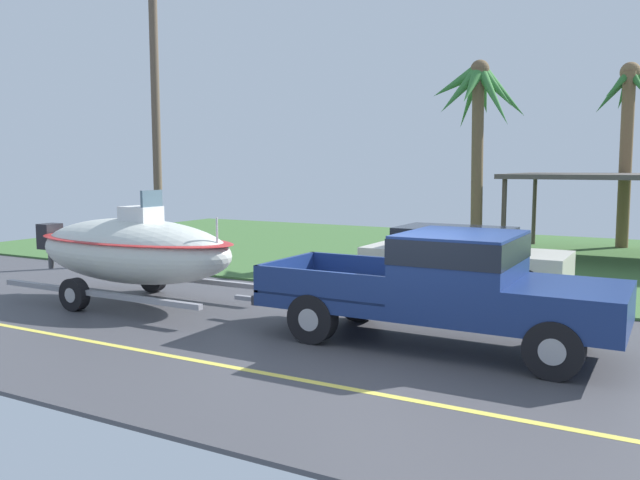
% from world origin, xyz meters
% --- Properties ---
extents(ground, '(36.00, 22.00, 0.11)m').
position_xyz_m(ground, '(0.00, 8.38, -0.01)').
color(ground, '#424247').
extents(pickup_truck_towing, '(5.83, 2.02, 1.80)m').
position_xyz_m(pickup_truck_towing, '(0.62, 0.73, 1.01)').
color(pickup_truck_towing, navy).
rests_on(pickup_truck_towing, ground).
extents(boat_on_trailer, '(6.16, 2.40, 2.34)m').
position_xyz_m(boat_on_trailer, '(-6.20, 0.73, 1.10)').
color(boat_on_trailer, gray).
rests_on(boat_on_trailer, ground).
extents(parked_sedan_far, '(4.65, 1.93, 1.38)m').
position_xyz_m(parked_sedan_far, '(-0.85, 5.87, 0.67)').
color(parked_sedan_far, beige).
rests_on(parked_sedan_far, ground).
extents(carport_awning, '(6.77, 5.01, 2.57)m').
position_xyz_m(carport_awning, '(2.22, 12.42, 2.45)').
color(carport_awning, '#4C4238').
rests_on(carport_awning, ground).
extents(palm_tree_near_right, '(2.76, 2.51, 5.81)m').
position_xyz_m(palm_tree_near_right, '(-1.62, 9.78, 4.49)').
color(palm_tree_near_right, brown).
rests_on(palm_tree_near_right, ground).
extents(palm_tree_mid, '(2.88, 3.01, 6.19)m').
position_xyz_m(palm_tree_mid, '(2.00, 15.04, 4.43)').
color(palm_tree_mid, brown).
rests_on(palm_tree_mid, ground).
extents(utility_pole, '(0.24, 1.80, 8.67)m').
position_xyz_m(utility_pole, '(-9.57, 5.15, 4.49)').
color(utility_pole, brown).
rests_on(utility_pole, ground).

